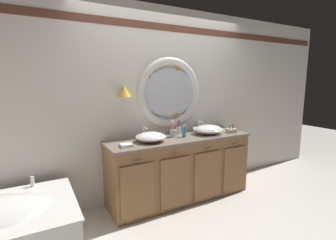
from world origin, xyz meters
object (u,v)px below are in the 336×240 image
object	(u,v)px
sink_basin_right	(208,129)
toothbrush_holder_right	(178,129)
soap_dispenser	(184,131)
folded_hand_towel	(126,145)
toiletry_basket	(231,130)
sink_basin_left	(151,137)
toothbrush_holder_left	(173,133)

from	to	relation	value
sink_basin_right	toothbrush_holder_right	distance (m)	0.42
soap_dispenser	folded_hand_towel	world-z (taller)	soap_dispenser
folded_hand_towel	toiletry_basket	distance (m)	1.60
sink_basin_right	toothbrush_holder_right	world-z (taller)	toothbrush_holder_right
toiletry_basket	sink_basin_left	bearing A→B (deg)	175.87
sink_basin_right	soap_dispenser	bearing A→B (deg)	179.73
soap_dispenser	toothbrush_holder_right	bearing A→B (deg)	78.58
sink_basin_left	sink_basin_right	world-z (taller)	sink_basin_right
toothbrush_holder_left	folded_hand_towel	world-z (taller)	toothbrush_holder_left
soap_dispenser	sink_basin_right	bearing A→B (deg)	-0.27
sink_basin_right	toothbrush_holder_right	bearing A→B (deg)	148.55
toothbrush_holder_right	folded_hand_towel	size ratio (longest dim) A/B	1.49
sink_basin_left	toiletry_basket	world-z (taller)	toiletry_basket
toothbrush_holder_left	toiletry_basket	distance (m)	0.90
folded_hand_towel	toiletry_basket	xyz separation A→B (m)	(1.60, -0.00, 0.02)
folded_hand_towel	soap_dispenser	bearing A→B (deg)	6.03
toothbrush_holder_left	toothbrush_holder_right	size ratio (longest dim) A/B	1.01
sink_basin_left	folded_hand_towel	bearing A→B (deg)	-166.09
toothbrush_holder_left	toothbrush_holder_right	bearing A→B (deg)	39.22
sink_basin_left	toothbrush_holder_left	bearing A→B (deg)	12.90
sink_basin_left	soap_dispenser	size ratio (longest dim) A/B	2.21
sink_basin_left	sink_basin_right	bearing A→B (deg)	-0.00
sink_basin_left	soap_dispenser	world-z (taller)	soap_dispenser
sink_basin_left	soap_dispenser	distance (m)	0.49
folded_hand_towel	toiletry_basket	world-z (taller)	toiletry_basket
sink_basin_right	toiletry_basket	size ratio (longest dim) A/B	3.41
sink_basin_right	folded_hand_towel	distance (m)	1.26
sink_basin_left	sink_basin_right	xyz separation A→B (m)	(0.90, -0.00, 0.01)
toothbrush_holder_left	toiletry_basket	bearing A→B (deg)	-11.22
sink_basin_left	toothbrush_holder_left	size ratio (longest dim) A/B	1.73
toiletry_basket	soap_dispenser	bearing A→B (deg)	173.06
folded_hand_towel	toiletry_basket	size ratio (longest dim) A/B	1.19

